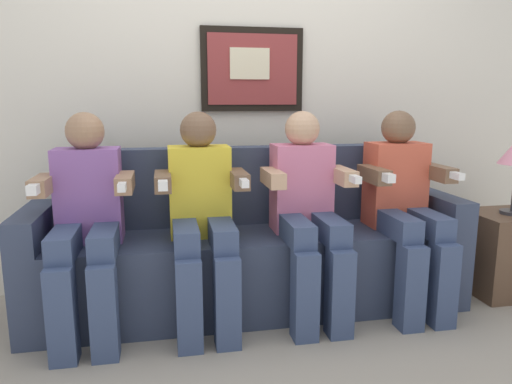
% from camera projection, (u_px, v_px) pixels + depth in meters
% --- Properties ---
extents(ground_plane, '(6.24, 6.24, 0.00)m').
position_uv_depth(ground_plane, '(262.00, 331.00, 2.46)').
color(ground_plane, '#9E9384').
extents(back_wall_assembly, '(4.80, 0.10, 2.60)m').
position_uv_depth(back_wall_assembly, '(237.00, 78.00, 2.95)').
color(back_wall_assembly, silver).
rests_on(back_wall_assembly, ground_plane).
extents(couch, '(2.40, 0.58, 0.90)m').
position_uv_depth(couch, '(250.00, 253.00, 2.72)').
color(couch, '#333D56').
rests_on(couch, ground_plane).
extents(person_leftmost, '(0.46, 0.56, 1.11)m').
position_uv_depth(person_leftmost, '(87.00, 217.00, 2.34)').
color(person_leftmost, '#8C59A5').
rests_on(person_leftmost, ground_plane).
extents(person_left_center, '(0.46, 0.56, 1.11)m').
position_uv_depth(person_left_center, '(202.00, 212.00, 2.45)').
color(person_left_center, yellow).
rests_on(person_left_center, ground_plane).
extents(person_right_center, '(0.46, 0.56, 1.11)m').
position_uv_depth(person_right_center, '(307.00, 207.00, 2.55)').
color(person_right_center, pink).
rests_on(person_right_center, ground_plane).
extents(person_rightmost, '(0.46, 0.56, 1.11)m').
position_uv_depth(person_rightmost, '(404.00, 203.00, 2.66)').
color(person_rightmost, '#D8593F').
rests_on(person_rightmost, ground_plane).
extents(side_table_right, '(0.40, 0.40, 0.50)m').
position_uv_depth(side_table_right, '(503.00, 253.00, 2.92)').
color(side_table_right, brown).
rests_on(side_table_right, ground_plane).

